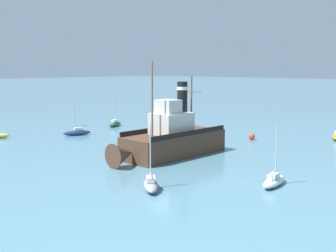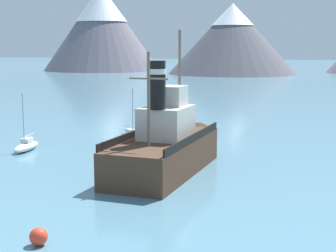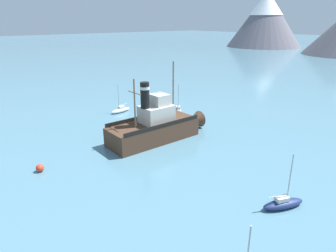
{
  "view_description": "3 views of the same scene",
  "coord_description": "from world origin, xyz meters",
  "px_view_note": "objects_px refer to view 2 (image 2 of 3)",
  "views": [
    {
      "loc": [
        -29.13,
        32.58,
        9.34
      ],
      "look_at": [
        2.24,
        -1.78,
        2.81
      ],
      "focal_mm": 45.0,
      "sensor_mm": 36.0,
      "label": 1
    },
    {
      "loc": [
        11.72,
        -33.21,
        8.76
      ],
      "look_at": [
        -0.07,
        0.76,
        3.14
      ],
      "focal_mm": 55.0,
      "sensor_mm": 36.0,
      "label": 2
    },
    {
      "loc": [
        28.8,
        -22.38,
        14.86
      ],
      "look_at": [
        2.93,
        -0.39,
        2.76
      ],
      "focal_mm": 32.0,
      "sensor_mm": 36.0,
      "label": 3
    }
  ],
  "objects_px": {
    "sailboat_grey": "(132,136)",
    "old_tugboat": "(167,146)",
    "sailboat_white": "(26,146)",
    "mooring_buoy": "(39,237)"
  },
  "relations": [
    {
      "from": "sailboat_grey",
      "to": "old_tugboat",
      "type": "bearing_deg",
      "value": -55.11
    },
    {
      "from": "sailboat_white",
      "to": "mooring_buoy",
      "type": "xyz_separation_m",
      "value": [
        12.69,
        -17.61,
        -0.02
      ]
    },
    {
      "from": "sailboat_white",
      "to": "sailboat_grey",
      "type": "xyz_separation_m",
      "value": [
        6.52,
        7.28,
        0.0
      ]
    },
    {
      "from": "old_tugboat",
      "to": "sailboat_grey",
      "type": "relative_size",
      "value": 2.95
    },
    {
      "from": "old_tugboat",
      "to": "sailboat_grey",
      "type": "distance_m",
      "value": 12.36
    },
    {
      "from": "sailboat_white",
      "to": "sailboat_grey",
      "type": "height_order",
      "value": "same"
    },
    {
      "from": "old_tugboat",
      "to": "sailboat_grey",
      "type": "bearing_deg",
      "value": 124.89
    },
    {
      "from": "sailboat_white",
      "to": "sailboat_grey",
      "type": "distance_m",
      "value": 9.77
    },
    {
      "from": "sailboat_grey",
      "to": "mooring_buoy",
      "type": "height_order",
      "value": "sailboat_grey"
    },
    {
      "from": "sailboat_grey",
      "to": "sailboat_white",
      "type": "bearing_deg",
      "value": -131.82
    }
  ]
}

